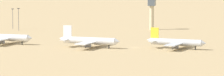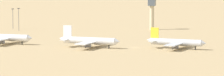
{
  "view_description": "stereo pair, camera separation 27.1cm",
  "coord_description": "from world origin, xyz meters",
  "px_view_note": "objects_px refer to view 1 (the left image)",
  "views": [
    {
      "loc": [
        72.46,
        -371.12,
        42.99
      ],
      "look_at": [
        -11.33,
        -9.52,
        6.0
      ],
      "focal_mm": 108.7,
      "sensor_mm": 36.0,
      "label": 1
    },
    {
      "loc": [
        72.73,
        -371.06,
        42.99
      ],
      "look_at": [
        -11.33,
        -9.52,
        6.0
      ],
      "focal_mm": 108.7,
      "sensor_mm": 36.0,
      "label": 2
    }
  ],
  "objects_px": {
    "control_tower": "(152,11)",
    "parked_jet_yellow_2": "(3,37)",
    "parked_jet_yellow_4": "(176,42)",
    "light_pole_east": "(19,18)",
    "parked_jet_white_3": "(89,41)",
    "light_pole_west": "(13,17)"
  },
  "relations": [
    {
      "from": "parked_jet_yellow_4",
      "to": "light_pole_east",
      "type": "height_order",
      "value": "light_pole_east"
    },
    {
      "from": "light_pole_west",
      "to": "control_tower",
      "type": "bearing_deg",
      "value": 9.35
    },
    {
      "from": "parked_jet_yellow_2",
      "to": "parked_jet_white_3",
      "type": "relative_size",
      "value": 1.0
    },
    {
      "from": "parked_jet_yellow_2",
      "to": "light_pole_west",
      "type": "height_order",
      "value": "light_pole_west"
    },
    {
      "from": "light_pole_east",
      "to": "parked_jet_white_3",
      "type": "bearing_deg",
      "value": -50.41
    },
    {
      "from": "parked_jet_white_3",
      "to": "light_pole_west",
      "type": "xyz_separation_m",
      "value": [
        -86.65,
        106.03,
        4.75
      ]
    },
    {
      "from": "parked_jet_white_3",
      "to": "parked_jet_yellow_4",
      "type": "distance_m",
      "value": 48.33
    },
    {
      "from": "parked_jet_yellow_4",
      "to": "light_pole_east",
      "type": "relative_size",
      "value": 2.13
    },
    {
      "from": "parked_jet_yellow_4",
      "to": "light_pole_east",
      "type": "distance_m",
      "value": 153.22
    },
    {
      "from": "parked_jet_yellow_4",
      "to": "control_tower",
      "type": "height_order",
      "value": "control_tower"
    },
    {
      "from": "parked_jet_yellow_2",
      "to": "light_pole_east",
      "type": "bearing_deg",
      "value": 109.27
    },
    {
      "from": "parked_jet_yellow_2",
      "to": "control_tower",
      "type": "height_order",
      "value": "control_tower"
    },
    {
      "from": "light_pole_west",
      "to": "parked_jet_yellow_2",
      "type": "bearing_deg",
      "value": -71.7
    },
    {
      "from": "parked_jet_yellow_2",
      "to": "parked_jet_yellow_4",
      "type": "relative_size",
      "value": 1.07
    },
    {
      "from": "parked_jet_yellow_2",
      "to": "light_pole_east",
      "type": "distance_m",
      "value": 89.83
    },
    {
      "from": "parked_jet_white_3",
      "to": "control_tower",
      "type": "distance_m",
      "value": 123.94
    },
    {
      "from": "parked_jet_yellow_4",
      "to": "light_pole_west",
      "type": "xyz_separation_m",
      "value": [
        -134.7,
        100.8,
        5.0
      ]
    },
    {
      "from": "parked_jet_yellow_2",
      "to": "control_tower",
      "type": "xyz_separation_m",
      "value": [
        68.42,
        115.95,
        9.56
      ]
    },
    {
      "from": "parked_jet_yellow_4",
      "to": "control_tower",
      "type": "relative_size",
      "value": 1.54
    },
    {
      "from": "control_tower",
      "to": "parked_jet_yellow_2",
      "type": "bearing_deg",
      "value": -120.54
    },
    {
      "from": "control_tower",
      "to": "light_pole_east",
      "type": "distance_m",
      "value": 96.47
    },
    {
      "from": "parked_jet_yellow_2",
      "to": "parked_jet_white_3",
      "type": "bearing_deg",
      "value": -2.99
    }
  ]
}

